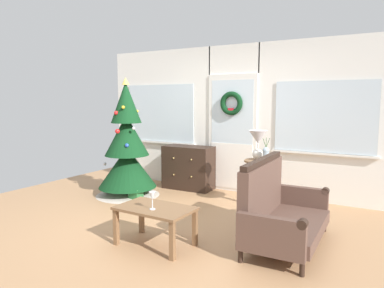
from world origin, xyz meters
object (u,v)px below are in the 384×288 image
object	(u,v)px
table_lamp	(258,141)
coffee_table	(155,213)
wine_glass	(152,197)
dresser_cabinet	(188,167)
gift_box	(136,194)
christmas_tree	(127,152)
settee_sofa	(278,211)
flower_vase	(266,153)
side_table	(260,174)

from	to	relation	value
table_lamp	coffee_table	distance (m)	2.14
coffee_table	table_lamp	bearing A→B (deg)	76.92
table_lamp	wine_glass	world-z (taller)	table_lamp
dresser_cabinet	coffee_table	xyz separation A→B (m)	(0.99, -2.40, -0.02)
gift_box	coffee_table	bearing A→B (deg)	-44.53
coffee_table	dresser_cabinet	bearing A→B (deg)	112.45
christmas_tree	gift_box	bearing A→B (deg)	-28.66
christmas_tree	settee_sofa	distance (m)	2.94
dresser_cabinet	coffee_table	distance (m)	2.60
christmas_tree	flower_vase	xyz separation A→B (m)	(2.27, 0.39, 0.09)
dresser_cabinet	table_lamp	size ratio (longest dim) A/B	2.07
flower_vase	coffee_table	world-z (taller)	flower_vase
flower_vase	wine_glass	size ratio (longest dim) A/B	1.79
christmas_tree	flower_vase	size ratio (longest dim) A/B	5.64
settee_sofa	wine_glass	size ratio (longest dim) A/B	7.34
coffee_table	flower_vase	bearing A→B (deg)	71.77
wine_glass	gift_box	world-z (taller)	wine_glass
settee_sofa	gift_box	size ratio (longest dim) A/B	7.67
christmas_tree	dresser_cabinet	distance (m)	1.18
coffee_table	christmas_tree	bearing A→B (deg)	137.91
wine_glass	coffee_table	bearing A→B (deg)	105.82
table_lamp	flower_vase	bearing A→B (deg)	-32.01
coffee_table	wine_glass	xyz separation A→B (m)	(0.02, -0.08, 0.21)
settee_sofa	wine_glass	distance (m)	1.41
flower_vase	wine_glass	world-z (taller)	flower_vase
christmas_tree	dresser_cabinet	size ratio (longest dim) A/B	2.17
side_table	flower_vase	bearing A→B (deg)	-30.96
coffee_table	wine_glass	world-z (taller)	wine_glass
coffee_table	settee_sofa	bearing A→B (deg)	31.83
flower_vase	wine_glass	bearing A→B (deg)	-106.92
settee_sofa	gift_box	distance (m)	2.60
settee_sofa	coffee_table	world-z (taller)	settee_sofa
settee_sofa	flower_vase	xyz separation A→B (m)	(-0.54, 1.17, 0.46)
settee_sofa	christmas_tree	bearing A→B (deg)	164.69
christmas_tree	wine_glass	distance (m)	2.31
table_lamp	coffee_table	size ratio (longest dim) A/B	0.52
side_table	gift_box	bearing A→B (deg)	-161.60
table_lamp	gift_box	bearing A→B (deg)	-159.91
settee_sofa	table_lamp	bearing A→B (deg)	118.97
christmas_tree	gift_box	size ratio (longest dim) A/B	10.58
wine_glass	dresser_cabinet	bearing A→B (deg)	112.24
side_table	gift_box	world-z (taller)	side_table
dresser_cabinet	table_lamp	bearing A→B (deg)	-15.78
settee_sofa	gift_box	bearing A→B (deg)	166.47
dresser_cabinet	side_table	world-z (taller)	dresser_cabinet
dresser_cabinet	table_lamp	xyz separation A→B (m)	(1.45, -0.41, 0.61)
flower_vase	wine_glass	xyz separation A→B (m)	(-0.60, -1.97, -0.26)
gift_box	flower_vase	bearing A→B (deg)	15.92
dresser_cabinet	gift_box	distance (m)	1.17
coffee_table	gift_box	bearing A→B (deg)	135.47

